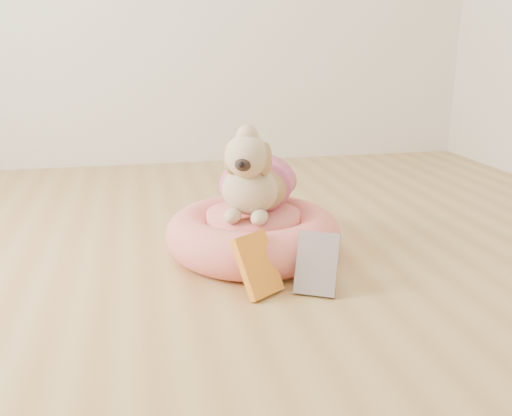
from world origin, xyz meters
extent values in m
plane|color=#AE8148|center=(0.00, 0.00, 0.00)|extent=(4.50, 4.50, 0.00)
cylinder|color=#ED5C65|center=(0.24, 0.56, 0.05)|extent=(0.46, 0.46, 0.10)
torus|color=#ED5C65|center=(0.24, 0.56, 0.08)|extent=(0.64, 0.64, 0.16)
cylinder|color=#ED5C65|center=(0.24, 0.56, 0.12)|extent=(0.34, 0.34, 0.09)
cube|color=yellow|center=(0.19, 0.24, 0.09)|extent=(0.17, 0.17, 0.19)
cube|color=silver|center=(0.37, 0.21, 0.09)|extent=(0.16, 0.16, 0.19)
camera|label=1|loc=(-0.15, -1.36, 0.76)|focal=40.00mm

